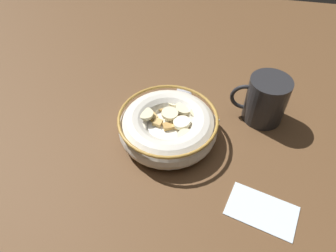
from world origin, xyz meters
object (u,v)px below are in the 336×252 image
object	(u,v)px
cereal_bowl	(168,126)
folded_napkin	(262,210)
spoon	(189,95)
coffee_mug	(265,100)

from	to	relation	value
cereal_bowl	folded_napkin	bearing A→B (deg)	144.49
folded_napkin	spoon	bearing A→B (deg)	-58.34
coffee_mug	spoon	bearing A→B (deg)	-12.86
spoon	folded_napkin	xyz separation A→B (cm)	(-15.49, 25.12, -0.19)
cereal_bowl	spoon	size ratio (longest dim) A/B	1.69
cereal_bowl	coffee_mug	world-z (taller)	coffee_mug
cereal_bowl	spoon	world-z (taller)	cereal_bowl
cereal_bowl	spoon	xyz separation A→B (cm)	(-2.32, -12.42, -2.58)
cereal_bowl	coffee_mug	xyz separation A→B (cm)	(-17.69, -8.91, 1.83)
spoon	coffee_mug	bearing A→B (deg)	167.14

